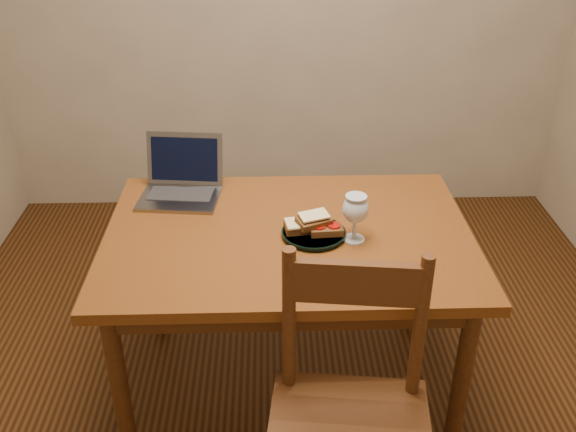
{
  "coord_description": "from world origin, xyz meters",
  "views": [
    {
      "loc": [
        -0.09,
        -1.96,
        1.92
      ],
      "look_at": [
        -0.03,
        -0.01,
        0.8
      ],
      "focal_mm": 40.0,
      "sensor_mm": 36.0,
      "label": 1
    }
  ],
  "objects_px": {
    "laptop": "(182,179)",
    "plate": "(314,234)",
    "milk_glass": "(355,218)",
    "chair": "(350,413)",
    "table": "(289,252)"
  },
  "relations": [
    {
      "from": "laptop",
      "to": "plate",
      "type": "bearing_deg",
      "value": -28.56
    },
    {
      "from": "milk_glass",
      "to": "chair",
      "type": "bearing_deg",
      "value": -96.76
    },
    {
      "from": "table",
      "to": "milk_glass",
      "type": "relative_size",
      "value": 7.41
    },
    {
      "from": "chair",
      "to": "milk_glass",
      "type": "bearing_deg",
      "value": 89.99
    },
    {
      "from": "plate",
      "to": "table",
      "type": "bearing_deg",
      "value": 161.47
    },
    {
      "from": "laptop",
      "to": "chair",
      "type": "bearing_deg",
      "value": -53.68
    },
    {
      "from": "table",
      "to": "milk_glass",
      "type": "height_order",
      "value": "milk_glass"
    },
    {
      "from": "table",
      "to": "chair",
      "type": "height_order",
      "value": "chair"
    },
    {
      "from": "plate",
      "to": "laptop",
      "type": "xyz_separation_m",
      "value": [
        -0.5,
        0.34,
        0.05
      ]
    },
    {
      "from": "milk_glass",
      "to": "table",
      "type": "bearing_deg",
      "value": 165.33
    },
    {
      "from": "chair",
      "to": "milk_glass",
      "type": "distance_m",
      "value": 0.67
    },
    {
      "from": "milk_glass",
      "to": "laptop",
      "type": "relative_size",
      "value": 0.53
    },
    {
      "from": "milk_glass",
      "to": "laptop",
      "type": "xyz_separation_m",
      "value": [
        -0.63,
        0.37,
        -0.03
      ]
    },
    {
      "from": "laptop",
      "to": "milk_glass",
      "type": "bearing_deg",
      "value": -24.34
    },
    {
      "from": "table",
      "to": "laptop",
      "type": "distance_m",
      "value": 0.54
    }
  ]
}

